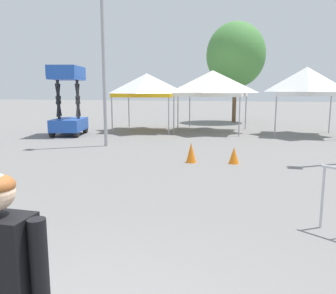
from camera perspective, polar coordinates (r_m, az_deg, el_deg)
The scene contains 9 objects.
canopy_tent_behind_center at distance 19.40m, azimuth -3.55°, elevation 10.19°, with size 3.42×3.42×3.18m.
canopy_tent_right_of_center at distance 19.15m, azimuth 7.38°, elevation 10.42°, with size 3.72×3.72×3.33m.
canopy_tent_center at distance 18.76m, azimuth 21.97°, elevation 10.06°, with size 3.04×3.04×3.41m.
scissor_lift at distance 18.14m, azimuth -16.14°, elevation 5.30°, with size 1.92×2.57×3.44m.
person_foreground at distance 2.57m, azimuth -25.60°, elevation -20.39°, with size 0.65×0.26×1.78m.
light_pole_near_lift at distance 14.35m, azimuth -10.75°, elevation 17.77°, with size 0.36×0.36×7.68m.
tree_behind_tents_right at distance 25.11m, azimuth 11.18°, elevation 14.73°, with size 4.07×4.07×6.91m.
traffic_cone_lot_center at distance 10.90m, azimuth 3.86°, elevation -0.93°, with size 0.32×0.32×0.64m, color orange.
traffic_cone_near_barrier at distance 10.91m, azimuth 10.88°, elevation -1.38°, with size 0.32×0.32×0.52m, color orange.
Camera 1 is at (1.46, -2.13, 2.27)m, focal length 36.74 mm.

